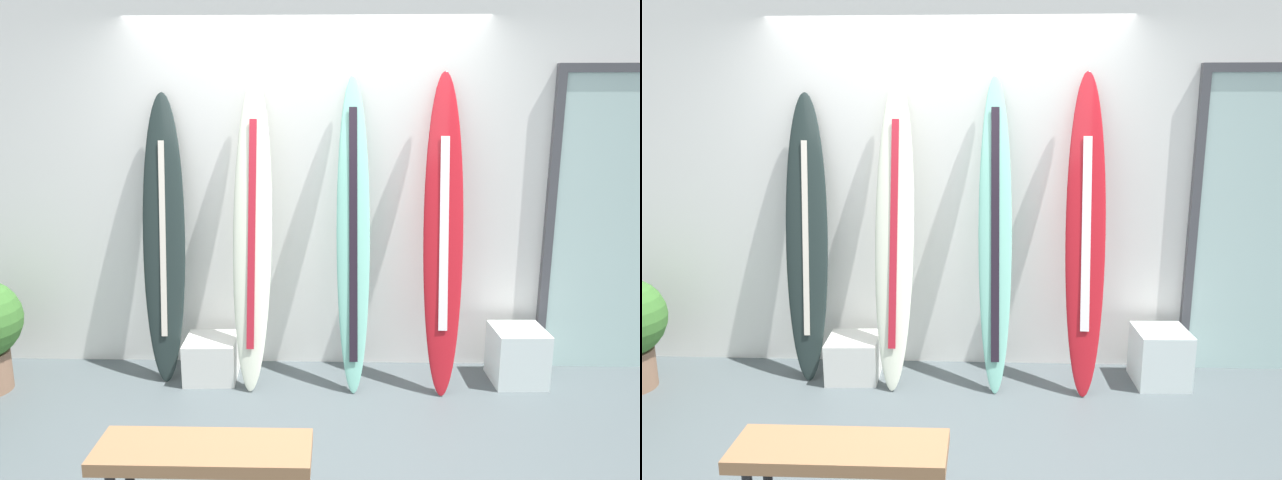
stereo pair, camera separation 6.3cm
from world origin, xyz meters
TOP-DOWN VIEW (x-y plane):
  - ground at (0.00, 0.00)m, footprint 8.00×8.00m
  - wall_back at (0.00, 1.30)m, footprint 7.20×0.20m
  - surfboard_charcoal at (-0.98, 0.98)m, footprint 0.31×0.39m
  - surfboard_ivory at (-0.35, 0.91)m, footprint 0.29×0.52m
  - surfboard_seafoam at (0.33, 0.92)m, footprint 0.24×0.52m
  - surfboard_crimson at (0.93, 0.90)m, footprint 0.29×0.54m
  - display_block_left at (-0.67, 0.91)m, footprint 0.37×0.37m
  - display_block_center at (1.49, 0.92)m, footprint 0.36×0.36m
  - glass_door at (2.24, 1.18)m, footprint 1.07×0.06m
  - bench at (-0.37, -0.65)m, footprint 0.95×0.31m

SIDE VIEW (x-z plane):
  - ground at x=0.00m, z-range -0.04..0.00m
  - display_block_left at x=-0.67m, z-range 0.00..0.30m
  - display_block_center at x=1.49m, z-range 0.00..0.39m
  - bench at x=-0.37m, z-range 0.16..0.59m
  - surfboard_charcoal at x=-0.98m, z-range -0.01..1.99m
  - surfboard_seafoam at x=0.33m, z-range -0.02..2.09m
  - surfboard_ivory at x=-0.35m, z-range -0.01..2.10m
  - surfboard_crimson at x=0.93m, z-range -0.01..2.12m
  - glass_door at x=2.24m, z-range 0.03..2.21m
  - wall_back at x=0.00m, z-range 0.00..2.80m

